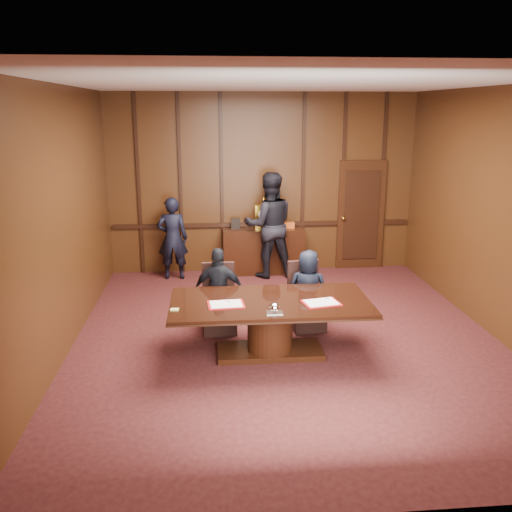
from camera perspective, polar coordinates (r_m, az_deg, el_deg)
The scene contains 13 objects.
room at distance 7.46m, azimuth 3.78°, elevation 3.95°, with size 7.00×7.04×3.50m.
sideboard at distance 10.75m, azimuth 0.80°, elevation 0.72°, with size 1.60×0.45×1.54m.
conference_table at distance 7.19m, azimuth 1.49°, elevation -6.58°, with size 2.62×1.32×0.76m.
folder_left at distance 6.95m, azimuth -3.18°, elevation -5.10°, with size 0.48×0.36×0.02m.
folder_right at distance 7.05m, azimuth 6.88°, elevation -4.90°, with size 0.52×0.41×0.02m.
inkstand at distance 6.66m, azimuth 1.95°, elevation -5.58°, with size 0.20×0.14×0.12m.
notepad at distance 6.84m, azimuth -8.57°, elevation -5.59°, with size 0.10×0.07×0.01m, color #D2CC66.
chair_left at distance 8.04m, azimuth -3.87°, elevation -5.84°, with size 0.49×0.49×0.99m.
chair_right at distance 8.17m, azimuth 5.30°, elevation -5.54°, with size 0.55×0.55×0.99m.
signatory_left at distance 7.85m, azimuth -3.90°, elevation -3.70°, with size 0.75×0.31×1.27m, color black.
signatory_right at distance 7.99m, azimuth 5.49°, elevation -3.64°, with size 0.59×0.39×1.21m, color black.
witness_left at distance 10.44m, azimuth -8.77°, elevation 1.85°, with size 0.58×0.38×1.59m, color black.
witness_right at distance 10.44m, azimuth 1.40°, elevation 3.27°, with size 0.99×0.77×2.03m, color black.
Camera 1 is at (-1.07, -7.09, 3.18)m, focal length 38.00 mm.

